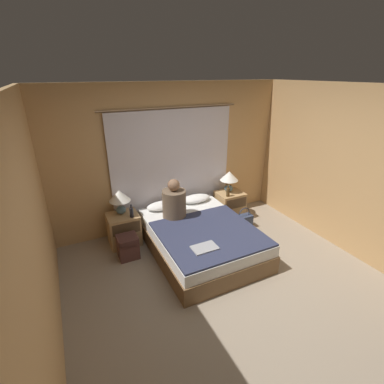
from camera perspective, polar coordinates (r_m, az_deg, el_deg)
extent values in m
plane|color=gray|center=(3.94, 8.37, -18.77)|extent=(16.00, 16.00, 0.00)
cube|color=tan|center=(4.93, -4.16, 7.10)|extent=(4.26, 0.06, 2.50)
cube|color=tan|center=(2.75, -29.81, -10.25)|extent=(0.06, 4.15, 2.50)
cube|color=tan|center=(4.72, 31.03, 2.99)|extent=(0.06, 4.15, 2.50)
cube|color=silver|center=(4.94, -3.81, 4.55)|extent=(2.20, 0.02, 2.08)
cylinder|color=brown|center=(4.70, -4.17, 16.84)|extent=(2.40, 0.02, 0.02)
cube|color=brown|center=(4.49, 1.69, -10.34)|extent=(1.47, 1.98, 0.28)
cube|color=white|center=(4.36, 1.73, -7.89)|extent=(1.43, 1.94, 0.17)
cube|color=tan|center=(4.73, -13.80, -7.38)|extent=(0.49, 0.43, 0.52)
cube|color=#4C3823|center=(4.48, -13.30, -7.32)|extent=(0.43, 0.02, 0.19)
cube|color=tan|center=(5.44, 7.70, -2.62)|extent=(0.49, 0.43, 0.52)
cube|color=#4C3823|center=(5.23, 9.09, -2.32)|extent=(0.43, 0.02, 0.19)
ellipsoid|color=slate|center=(4.64, -14.36, -3.55)|extent=(0.16, 0.16, 0.13)
cylinder|color=#B2A893|center=(4.59, -14.50, -2.28)|extent=(0.02, 0.02, 0.10)
cone|color=white|center=(4.53, -14.68, -0.71)|extent=(0.34, 0.34, 0.17)
ellipsoid|color=slate|center=(5.36, 7.51, 0.77)|extent=(0.16, 0.16, 0.13)
cylinder|color=#B2A893|center=(5.32, 7.57, 1.92)|extent=(0.02, 0.02, 0.10)
cone|color=white|center=(5.27, 7.65, 3.31)|extent=(0.34, 0.34, 0.17)
ellipsoid|color=white|center=(4.83, -6.10, -2.77)|extent=(0.55, 0.29, 0.12)
ellipsoid|color=white|center=(5.06, 0.77, -1.36)|extent=(0.55, 0.29, 0.12)
cube|color=#2D334C|center=(4.10, 3.58, -8.48)|extent=(1.41, 1.36, 0.03)
cylinder|color=brown|center=(4.47, -3.67, -2.48)|extent=(0.38, 0.38, 0.47)
sphere|color=#846047|center=(4.33, -3.78, 1.43)|extent=(0.19, 0.19, 0.19)
cylinder|color=black|center=(4.49, -12.29, -4.12)|extent=(0.06, 0.06, 0.15)
cylinder|color=black|center=(4.44, -12.41, -2.90)|extent=(0.02, 0.02, 0.06)
cylinder|color=#513819|center=(5.14, 7.39, -0.05)|extent=(0.06, 0.06, 0.16)
cylinder|color=#513819|center=(5.09, 7.45, 1.09)|extent=(0.02, 0.02, 0.06)
cube|color=#9EA0A5|center=(3.76, 2.60, -11.34)|extent=(0.34, 0.22, 0.02)
cube|color=brown|center=(4.41, -13.00, -10.91)|extent=(0.30, 0.26, 0.38)
cube|color=#452824|center=(4.31, -13.10, -9.46)|extent=(0.27, 0.27, 0.08)
cube|color=#333D56|center=(5.17, 10.54, -6.00)|extent=(0.31, 0.16, 0.25)
torus|color=#2B3449|center=(5.09, 10.67, -4.39)|extent=(0.23, 0.02, 0.23)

